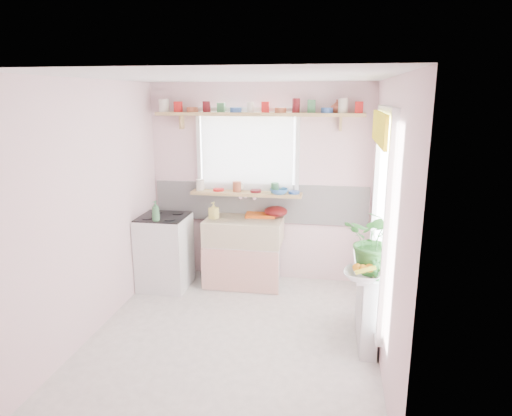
# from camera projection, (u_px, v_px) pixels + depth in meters

# --- Properties ---
(room) EXTENTS (3.20, 3.20, 3.20)m
(room) POSITION_uv_depth(u_px,v_px,m) (308.00, 187.00, 4.95)
(room) COLOR white
(room) RESTS_ON ground
(sink_unit) EXTENTS (0.95, 0.65, 1.11)m
(sink_unit) POSITION_uv_depth(u_px,v_px,m) (244.00, 252.00, 5.73)
(sink_unit) COLOR white
(sink_unit) RESTS_ON ground
(cooker) EXTENTS (0.58, 0.58, 0.93)m
(cooker) POSITION_uv_depth(u_px,v_px,m) (165.00, 251.00, 5.64)
(cooker) COLOR white
(cooker) RESTS_ON ground
(radiator_ledge) EXTENTS (0.22, 0.95, 0.78)m
(radiator_ledge) POSITION_uv_depth(u_px,v_px,m) (367.00, 300.00, 4.45)
(radiator_ledge) COLOR white
(radiator_ledge) RESTS_ON ground
(windowsill) EXTENTS (1.40, 0.22, 0.04)m
(windowsill) POSITION_uv_depth(u_px,v_px,m) (246.00, 193.00, 5.73)
(windowsill) COLOR tan
(windowsill) RESTS_ON room
(pine_shelf) EXTENTS (2.52, 0.24, 0.04)m
(pine_shelf) POSITION_uv_depth(u_px,v_px,m) (258.00, 114.00, 5.46)
(pine_shelf) COLOR tan
(pine_shelf) RESTS_ON room
(shelf_crockery) EXTENTS (2.47, 0.11, 0.12)m
(shelf_crockery) POSITION_uv_depth(u_px,v_px,m) (258.00, 108.00, 5.44)
(shelf_crockery) COLOR silver
(shelf_crockery) RESTS_ON pine_shelf
(sill_crockery) EXTENTS (1.35, 0.11, 0.12)m
(sill_crockery) POSITION_uv_depth(u_px,v_px,m) (242.00, 188.00, 5.72)
(sill_crockery) COLOR silver
(sill_crockery) RESTS_ON windowsill
(dish_tray) EXTENTS (0.40, 0.31, 0.04)m
(dish_tray) POSITION_uv_depth(u_px,v_px,m) (261.00, 214.00, 5.79)
(dish_tray) COLOR #D65613
(dish_tray) RESTS_ON sink_unit
(colander) EXTENTS (0.38, 0.38, 0.13)m
(colander) POSITION_uv_depth(u_px,v_px,m) (276.00, 211.00, 5.74)
(colander) COLOR #580F10
(colander) RESTS_ON sink_unit
(jade_plant) EXTENTS (0.68, 0.63, 0.61)m
(jade_plant) POSITION_uv_depth(u_px,v_px,m) (377.00, 241.00, 4.07)
(jade_plant) COLOR #2E6829
(jade_plant) RESTS_ON radiator_ledge
(fruit_bowl) EXTENTS (0.38, 0.38, 0.08)m
(fruit_bowl) POSITION_uv_depth(u_px,v_px,m) (362.00, 275.00, 3.98)
(fruit_bowl) COLOR silver
(fruit_bowl) RESTS_ON radiator_ledge
(herb_pot) EXTENTS (0.11, 0.08, 0.21)m
(herb_pot) POSITION_uv_depth(u_px,v_px,m) (377.00, 270.00, 3.95)
(herb_pot) COLOR #2B6C2F
(herb_pot) RESTS_ON radiator_ledge
(soap_bottle_sink) EXTENTS (0.12, 0.12, 0.21)m
(soap_bottle_sink) POSITION_uv_depth(u_px,v_px,m) (214.00, 210.00, 5.65)
(soap_bottle_sink) COLOR #E9D867
(soap_bottle_sink) RESTS_ON sink_unit
(sill_cup) EXTENTS (0.15, 0.15, 0.09)m
(sill_cup) POSITION_uv_depth(u_px,v_px,m) (240.00, 187.00, 5.79)
(sill_cup) COLOR silver
(sill_cup) RESTS_ON windowsill
(sill_bowl) EXTENTS (0.25, 0.25, 0.07)m
(sill_bowl) POSITION_uv_depth(u_px,v_px,m) (279.00, 191.00, 5.59)
(sill_bowl) COLOR #3875B7
(sill_bowl) RESTS_ON windowsill
(shelf_vase) EXTENTS (0.19, 0.19, 0.15)m
(shelf_vase) POSITION_uv_depth(u_px,v_px,m) (337.00, 106.00, 5.34)
(shelf_vase) COLOR #9E4430
(shelf_vase) RESTS_ON pine_shelf
(cooker_bottle) EXTENTS (0.11, 0.11, 0.24)m
(cooker_bottle) POSITION_uv_depth(u_px,v_px,m) (156.00, 211.00, 5.30)
(cooker_bottle) COLOR #3D7A49
(cooker_bottle) RESTS_ON cooker
(fruit) EXTENTS (0.20, 0.14, 0.10)m
(fruit) POSITION_uv_depth(u_px,v_px,m) (364.00, 268.00, 3.97)
(fruit) COLOR orange
(fruit) RESTS_ON fruit_bowl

